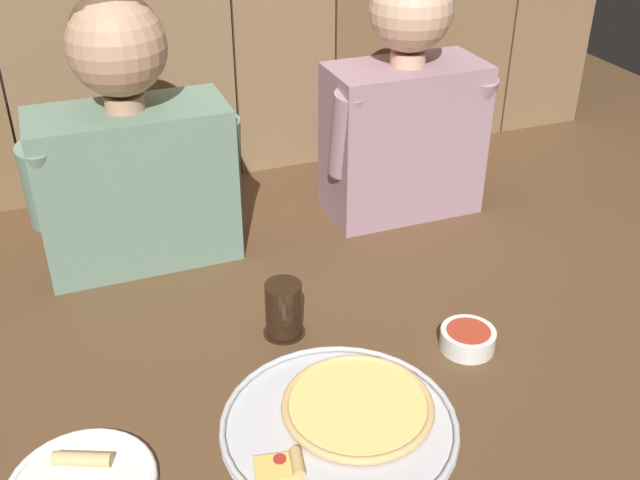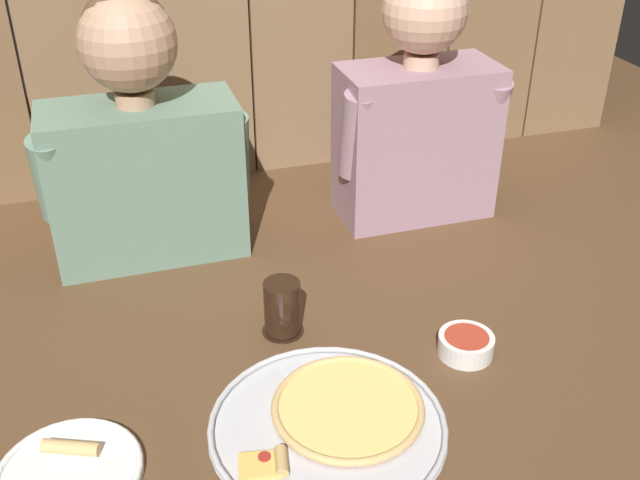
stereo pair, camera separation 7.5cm
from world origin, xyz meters
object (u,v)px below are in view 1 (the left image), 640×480
object	(u,v)px
diner_right	(405,101)
drinking_glass	(284,309)
pizza_tray	(346,418)
dipping_bowl	(468,338)
diner_left	(130,143)

from	to	relation	value
diner_right	drinking_glass	bearing A→B (deg)	-138.60
pizza_tray	drinking_glass	distance (m)	0.27
pizza_tray	dipping_bowl	bearing A→B (deg)	19.06
pizza_tray	drinking_glass	world-z (taller)	drinking_glass
drinking_glass	diner_left	bearing A→B (deg)	118.05
diner_left	diner_right	distance (m)	0.63
dipping_bowl	diner_left	world-z (taller)	diner_left
drinking_glass	pizza_tray	bearing A→B (deg)	-86.00
dipping_bowl	diner_right	bearing A→B (deg)	77.12
diner_left	diner_right	xyz separation A→B (m)	(0.63, -0.00, 0.01)
pizza_tray	diner_right	size ratio (longest dim) A/B	0.66
dipping_bowl	diner_right	distance (m)	0.61
drinking_glass	diner_left	xyz separation A→B (m)	(-0.20, 0.38, 0.22)
pizza_tray	diner_right	bearing A→B (deg)	57.39
pizza_tray	diner_left	bearing A→B (deg)	108.93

